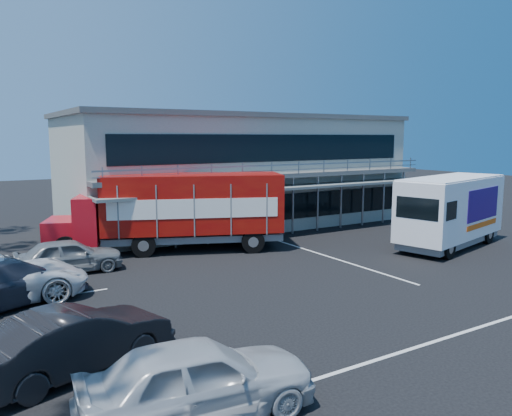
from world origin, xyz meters
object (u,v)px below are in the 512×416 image
white_van (451,210)px  parked_car_b (76,340)px  red_truck (177,209)px  parked_car_a (198,379)px

white_van → parked_car_b: 20.74m
white_van → parked_car_b: bearing=178.7°
red_truck → parked_car_b: red_truck is taller
red_truck → parked_car_a: 15.92m
white_van → parked_car_a: white_van is taller
parked_car_a → parked_car_b: size_ratio=1.01×
red_truck → parked_car_b: size_ratio=2.41×
white_van → parked_car_a: (-18.48, -8.00, -1.14)m
parked_car_a → parked_car_b: (-1.73, 3.50, -0.04)m
parked_car_b → white_van: bearing=-94.5°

